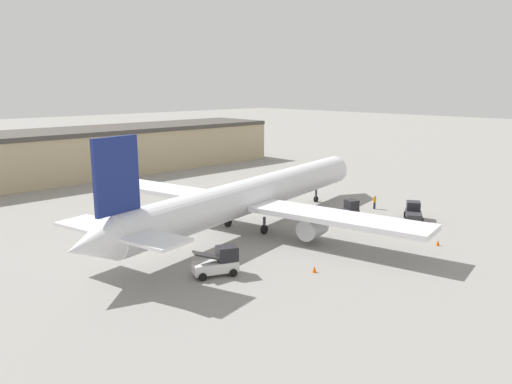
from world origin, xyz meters
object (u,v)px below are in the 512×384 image
Objects in this scene: ground_crew_worker at (375,202)px; pushback_tug at (413,212)px; safety_cone_far at (438,243)px; airplane at (250,196)px; safety_cone_near at (314,269)px; baggage_tug at (348,210)px; belt_loader_truck at (219,262)px.

pushback_tug is at bearing -121.88° from ground_crew_worker.
pushback_tug is 9.03m from safety_cone_far.
ground_crew_worker is at bearing 56.48° from safety_cone_far.
pushback_tug is 6.92× the size of safety_cone_far.
airplane is 14.08m from safety_cone_near.
airplane is 18.84m from safety_cone_far.
safety_cone_far is (-1.92, -11.65, -0.68)m from baggage_tug.
pushback_tug reaches higher than safety_cone_near.
safety_cone_near is at bearing -16.82° from belt_loader_truck.
pushback_tug is at bearing -30.16° from baggage_tug.
safety_cone_near is at bearing 154.45° from pushback_tug.
pushback_tug is (15.17, -10.32, -2.52)m from airplane.
pushback_tug is 20.38m from safety_cone_near.
baggage_tug is 0.79× the size of belt_loader_truck.
safety_cone_far is (19.50, -8.62, -0.79)m from belt_loader_truck.
baggage_tug is at bearing -36.01° from airplane.
ground_crew_worker is 3.08× the size of safety_cone_far.
airplane is 11.82m from baggage_tug.
safety_cone_far is at bearing -169.42° from pushback_tug.
baggage_tug is 21.64m from belt_loader_truck.
baggage_tug is (-6.04, -0.37, 0.05)m from ground_crew_worker.
belt_loader_truck is at bearing 142.19° from pushback_tug.
baggage_tug is 5.51× the size of safety_cone_near.
ground_crew_worker is at bearing 23.01° from baggage_tug.
airplane is at bearing 174.89° from baggage_tug.
baggage_tug reaches higher than safety_cone_far.
belt_loader_truck reaches higher than ground_crew_worker.
belt_loader_truck is 26.21m from pushback_tug.
ground_crew_worker is 0.44× the size of belt_loader_truck.
airplane is at bearing 58.72° from belt_loader_truck.
safety_cone_near is at bearing -122.96° from airplane.
ground_crew_worker reaches higher than safety_cone_near.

